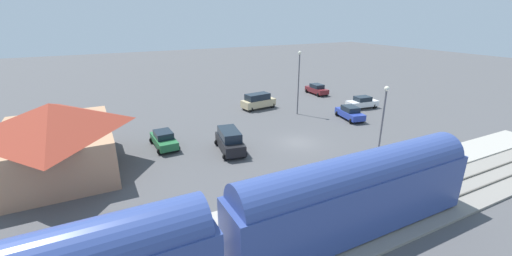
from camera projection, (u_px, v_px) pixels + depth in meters
ground_plane at (298, 143)px, 34.42m from camera, size 200.00×200.00×0.00m
railway_track at (411, 208)px, 22.66m from camera, size 4.80×70.00×0.30m
platform at (369, 182)px, 25.99m from camera, size 3.20×46.00×0.30m
passenger_train at (221, 234)px, 15.60m from camera, size 2.93×34.00×4.98m
station_building at (56, 137)px, 27.22m from camera, size 12.43×9.30×6.07m
pedestrian_on_platform at (433, 147)px, 29.95m from camera, size 0.36×0.36×1.71m
suv_black at (230, 140)px, 31.89m from camera, size 5.15×2.98×2.22m
sedan_maroon at (317, 89)px, 55.01m from camera, size 4.57×2.41×1.74m
sedan_white at (362, 102)px, 46.78m from camera, size 2.34×4.68×1.74m
sedan_green at (164, 139)px, 32.91m from camera, size 4.56×2.40×1.74m
suv_tan at (258, 101)px, 46.47m from camera, size 2.54×5.10×2.22m
sedan_blue at (350, 113)px, 41.80m from camera, size 4.77×2.91×1.74m
light_pole_near_platform at (383, 115)px, 28.59m from camera, size 0.44×0.44×7.08m
light_pole_lot_center at (299, 76)px, 42.55m from camera, size 0.44×0.44×8.46m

